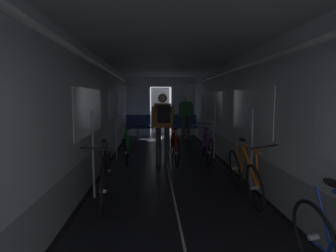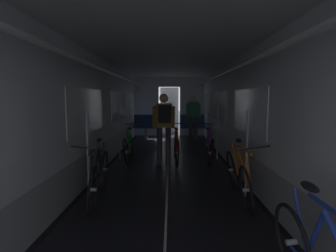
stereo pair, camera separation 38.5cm
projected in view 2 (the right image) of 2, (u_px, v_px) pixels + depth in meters
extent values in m
cube|color=black|center=(100.00, 175.00, 5.41)|extent=(0.08, 11.50, 0.01)
cube|color=black|center=(236.00, 175.00, 5.38)|extent=(0.08, 11.50, 0.01)
cube|color=beige|center=(168.00, 175.00, 5.40)|extent=(0.03, 11.27, 0.00)
cube|color=#9EA0A5|center=(94.00, 161.00, 5.38)|extent=(0.12, 11.50, 0.60)
cube|color=silver|center=(93.00, 101.00, 5.25)|extent=(0.12, 11.50, 1.85)
cube|color=white|center=(87.00, 111.00, 4.70)|extent=(0.02, 1.90, 0.80)
cube|color=white|center=(119.00, 106.00, 7.56)|extent=(0.02, 1.90, 0.80)
cube|color=white|center=(133.00, 104.00, 10.41)|extent=(0.02, 1.90, 0.80)
cube|color=yellow|center=(92.00, 110.00, 4.96)|extent=(0.01, 0.20, 0.28)
cylinder|color=white|center=(109.00, 72.00, 5.19)|extent=(0.07, 11.04, 0.07)
cylinder|color=#B7BABF|center=(88.00, 153.00, 4.19)|extent=(0.04, 0.04, 1.40)
cylinder|color=#B7BABF|center=(119.00, 132.00, 6.78)|extent=(0.04, 0.04, 1.40)
cube|color=#9EA0A5|center=(242.00, 161.00, 5.35)|extent=(0.12, 11.50, 0.60)
cube|color=silver|center=(243.00, 101.00, 5.22)|extent=(0.12, 11.50, 1.85)
cube|color=white|center=(248.00, 111.00, 4.67)|extent=(0.02, 1.90, 0.80)
cube|color=white|center=(219.00, 106.00, 7.53)|extent=(0.02, 1.90, 0.80)
cube|color=white|center=(206.00, 104.00, 10.38)|extent=(0.02, 1.90, 0.80)
cube|color=yellow|center=(241.00, 110.00, 5.19)|extent=(0.01, 0.20, 0.28)
cylinder|color=white|center=(227.00, 72.00, 5.16)|extent=(0.07, 11.04, 0.07)
cylinder|color=#B7BABF|center=(247.00, 154.00, 4.17)|extent=(0.04, 0.04, 1.40)
cylinder|color=#B7BABF|center=(218.00, 132.00, 6.75)|extent=(0.04, 0.04, 1.40)
cube|color=silver|center=(147.00, 107.00, 11.05)|extent=(1.00, 0.12, 2.45)
cube|color=silver|center=(192.00, 107.00, 11.03)|extent=(1.00, 0.12, 2.45)
cube|color=silver|center=(169.00, 82.00, 10.94)|extent=(0.90, 0.12, 0.40)
cube|color=#4C4F54|center=(169.00, 111.00, 11.76)|extent=(0.81, 0.04, 2.05)
cube|color=white|center=(168.00, 51.00, 5.13)|extent=(3.14, 11.62, 0.12)
cylinder|color=gray|center=(146.00, 133.00, 10.11)|extent=(0.12, 0.12, 0.44)
cube|color=#2D4784|center=(146.00, 127.00, 10.08)|extent=(0.96, 0.44, 0.10)
cube|color=#2D4784|center=(146.00, 120.00, 10.24)|extent=(0.96, 0.08, 0.40)
torus|color=gray|center=(135.00, 115.00, 10.25)|extent=(0.14, 0.14, 0.02)
cylinder|color=gray|center=(192.00, 134.00, 10.09)|extent=(0.12, 0.12, 0.44)
cube|color=#2D4784|center=(193.00, 127.00, 10.06)|extent=(0.96, 0.44, 0.10)
cube|color=#2D4784|center=(192.00, 120.00, 10.22)|extent=(0.96, 0.08, 0.40)
torus|color=gray|center=(181.00, 115.00, 10.23)|extent=(0.14, 0.14, 0.02)
torus|color=black|center=(291.00, 242.00, 2.28)|extent=(0.12, 0.67, 0.67)
cylinder|color=#B2B2B7|center=(291.00, 242.00, 2.28)|extent=(0.10, 0.05, 0.06)
cylinder|color=#2342B7|center=(314.00, 236.00, 1.96)|extent=(0.10, 0.34, 0.55)
cylinder|color=#2342B7|center=(300.00, 220.00, 2.19)|extent=(0.08, 0.16, 0.49)
ellipsoid|color=black|center=(310.00, 187.00, 2.10)|extent=(0.10, 0.24, 0.07)
torus|color=black|center=(126.00, 152.00, 6.07)|extent=(0.18, 0.68, 0.67)
cylinder|color=#B2B2B7|center=(126.00, 152.00, 6.07)|extent=(0.10, 0.06, 0.06)
torus|color=black|center=(130.00, 144.00, 7.09)|extent=(0.18, 0.68, 0.67)
cylinder|color=#B2B2B7|center=(130.00, 144.00, 7.09)|extent=(0.10, 0.06, 0.06)
cylinder|color=#1E8438|center=(130.00, 138.00, 6.75)|extent=(0.09, 0.54, 0.56)
cylinder|color=#1E8438|center=(129.00, 141.00, 6.35)|extent=(0.13, 0.34, 0.55)
cylinder|color=#1E8438|center=(131.00, 129.00, 6.57)|extent=(0.09, 0.82, 0.04)
cylinder|color=#1E8438|center=(128.00, 142.00, 6.12)|extent=(0.09, 0.17, 0.49)
cylinder|color=#1E8438|center=(127.00, 151.00, 6.30)|extent=(0.06, 0.45, 0.07)
cylinder|color=#1E8438|center=(131.00, 136.00, 7.03)|extent=(0.10, 0.08, 0.49)
cylinder|color=black|center=(128.00, 150.00, 6.52)|extent=(0.05, 0.17, 0.17)
ellipsoid|color=black|center=(130.00, 129.00, 6.14)|extent=(0.11, 0.25, 0.07)
cylinder|color=black|center=(133.00, 123.00, 7.02)|extent=(0.44, 0.05, 0.09)
torus|color=black|center=(231.00, 170.00, 4.60)|extent=(0.16, 0.67, 0.67)
cylinder|color=#B2B2B7|center=(231.00, 170.00, 4.60)|extent=(0.10, 0.05, 0.06)
torus|color=black|center=(246.00, 190.00, 3.59)|extent=(0.16, 0.67, 0.67)
cylinder|color=#B2B2B7|center=(246.00, 190.00, 3.59)|extent=(0.10, 0.05, 0.06)
cylinder|color=orange|center=(243.00, 168.00, 3.87)|extent=(0.11, 0.54, 0.56)
cylinder|color=orange|center=(237.00, 162.00, 4.28)|extent=(0.13, 0.34, 0.55)
cylinder|color=orange|center=(244.00, 149.00, 4.00)|extent=(0.07, 0.82, 0.04)
cylinder|color=orange|center=(235.00, 157.00, 4.50)|extent=(0.09, 0.17, 0.49)
cylinder|color=orange|center=(234.00, 175.00, 4.38)|extent=(0.05, 0.45, 0.07)
cylinder|color=orange|center=(249.00, 172.00, 3.59)|extent=(0.10, 0.09, 0.49)
cylinder|color=black|center=(236.00, 180.00, 4.16)|extent=(0.04, 0.17, 0.17)
ellipsoid|color=black|center=(238.00, 140.00, 4.42)|extent=(0.11, 0.24, 0.07)
cylinder|color=black|center=(254.00, 148.00, 3.53)|extent=(0.44, 0.04, 0.09)
torus|color=black|center=(211.00, 153.00, 5.96)|extent=(0.17, 0.68, 0.67)
cylinder|color=#B2B2B7|center=(211.00, 153.00, 5.96)|extent=(0.10, 0.06, 0.06)
torus|color=black|center=(208.00, 145.00, 6.97)|extent=(0.17, 0.68, 0.67)
cylinder|color=#B2B2B7|center=(208.00, 145.00, 6.97)|extent=(0.10, 0.06, 0.06)
cylinder|color=purple|center=(208.00, 139.00, 6.64)|extent=(0.07, 0.54, 0.56)
cylinder|color=purple|center=(209.00, 142.00, 6.23)|extent=(0.12, 0.34, 0.55)
cylinder|color=purple|center=(207.00, 129.00, 6.46)|extent=(0.10, 0.82, 0.04)
cylinder|color=purple|center=(210.00, 142.00, 6.01)|extent=(0.07, 0.17, 0.49)
cylinder|color=purple|center=(210.00, 152.00, 6.18)|extent=(0.07, 0.45, 0.07)
cylinder|color=purple|center=(207.00, 136.00, 6.92)|extent=(0.09, 0.09, 0.49)
cylinder|color=black|center=(210.00, 151.00, 6.41)|extent=(0.04, 0.17, 0.17)
ellipsoid|color=black|center=(208.00, 129.00, 6.03)|extent=(0.11, 0.25, 0.07)
cylinder|color=black|center=(206.00, 124.00, 6.90)|extent=(0.44, 0.06, 0.08)
torus|color=black|center=(104.00, 169.00, 4.60)|extent=(0.16, 0.68, 0.67)
cylinder|color=#B2B2B7|center=(104.00, 169.00, 4.60)|extent=(0.10, 0.06, 0.06)
torus|color=black|center=(93.00, 190.00, 3.59)|extent=(0.16, 0.68, 0.67)
cylinder|color=#B2B2B7|center=(93.00, 190.00, 3.59)|extent=(0.10, 0.06, 0.06)
cylinder|color=black|center=(95.00, 168.00, 3.88)|extent=(0.05, 0.54, 0.56)
cylinder|color=black|center=(100.00, 161.00, 4.28)|extent=(0.12, 0.34, 0.55)
cylinder|color=black|center=(95.00, 148.00, 4.00)|extent=(0.12, 0.82, 0.04)
cylinder|color=black|center=(102.00, 157.00, 4.50)|extent=(0.06, 0.17, 0.49)
cylinder|color=black|center=(102.00, 174.00, 4.38)|extent=(0.07, 0.45, 0.07)
cylinder|color=black|center=(91.00, 172.00, 3.59)|extent=(0.08, 0.09, 0.49)
cylinder|color=black|center=(100.00, 180.00, 4.16)|extent=(0.04, 0.17, 0.17)
ellipsoid|color=black|center=(99.00, 140.00, 4.42)|extent=(0.12, 0.25, 0.07)
cylinder|color=black|center=(88.00, 148.00, 3.53)|extent=(0.44, 0.07, 0.06)
cylinder|color=#2D2D33|center=(160.00, 146.00, 6.19)|extent=(0.13, 0.13, 0.90)
cylinder|color=#2D2D33|center=(168.00, 146.00, 6.21)|extent=(0.13, 0.13, 0.90)
cube|color=olive|center=(164.00, 115.00, 6.12)|extent=(0.39, 0.26, 0.56)
cylinder|color=olive|center=(154.00, 118.00, 6.12)|extent=(0.11, 0.21, 0.53)
cylinder|color=olive|center=(173.00, 117.00, 6.18)|extent=(0.11, 0.21, 0.53)
sphere|color=beige|center=(164.00, 98.00, 6.08)|extent=(0.21, 0.21, 0.21)
cube|color=black|center=(165.00, 114.00, 5.95)|extent=(0.30, 0.19, 0.40)
torus|color=black|center=(178.00, 153.00, 5.95)|extent=(0.09, 0.67, 0.67)
cylinder|color=#B2B2B7|center=(178.00, 153.00, 5.95)|extent=(0.09, 0.05, 0.05)
torus|color=black|center=(175.00, 145.00, 6.97)|extent=(0.09, 0.67, 0.67)
cylinder|color=#B2B2B7|center=(175.00, 145.00, 6.97)|extent=(0.09, 0.05, 0.05)
cylinder|color=red|center=(176.00, 139.00, 6.63)|extent=(0.08, 0.54, 0.56)
cylinder|color=red|center=(177.00, 141.00, 6.22)|extent=(0.05, 0.34, 0.55)
cylinder|color=red|center=(176.00, 129.00, 6.45)|extent=(0.06, 0.82, 0.04)
cylinder|color=red|center=(177.00, 142.00, 6.00)|extent=(0.05, 0.16, 0.49)
cylinder|color=red|center=(177.00, 152.00, 6.18)|extent=(0.04, 0.45, 0.07)
cylinder|color=red|center=(175.00, 136.00, 6.91)|extent=(0.05, 0.09, 0.49)
cylinder|color=black|center=(177.00, 151.00, 6.40)|extent=(0.03, 0.17, 0.17)
ellipsoid|color=black|center=(176.00, 129.00, 6.01)|extent=(0.10, 0.24, 0.06)
cylinder|color=black|center=(174.00, 123.00, 6.89)|extent=(0.44, 0.04, 0.04)
cylinder|color=brown|center=(196.00, 129.00, 9.76)|extent=(0.13, 0.13, 0.90)
cylinder|color=brown|center=(191.00, 129.00, 9.77)|extent=(0.13, 0.13, 0.90)
cube|color=#337F47|center=(193.00, 109.00, 9.69)|extent=(0.36, 0.22, 0.56)
cylinder|color=#337F47|center=(199.00, 110.00, 9.67)|extent=(0.09, 0.20, 0.53)
cylinder|color=#337F47|center=(187.00, 110.00, 9.68)|extent=(0.09, 0.20, 0.53)
sphere|color=beige|center=(194.00, 98.00, 9.65)|extent=(0.21, 0.21, 0.21)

